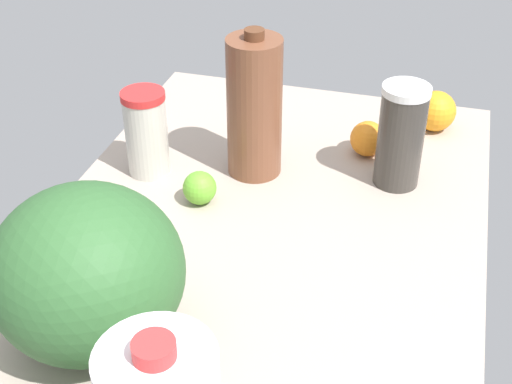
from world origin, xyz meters
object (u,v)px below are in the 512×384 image
orange_beside_bowl (435,111)px  chocolate_milk_jug (254,107)px  tumbler_cup (146,133)px  shaker_bottle (401,136)px  watermelon (87,272)px  orange_far_back (368,139)px  lime_loose (200,188)px

orange_beside_bowl → chocolate_milk_jug: bearing=-51.1°
tumbler_cup → shaker_bottle: (-9.21, 46.72, 1.51)cm
shaker_bottle → orange_beside_bowl: (-23.02, 5.45, -5.74)cm
watermelon → chocolate_milk_jug: (-49.36, 9.39, 1.58)cm
watermelon → orange_far_back: size_ratio=3.73×
watermelon → chocolate_milk_jug: bearing=169.2°
chocolate_milk_jug → shaker_bottle: bearing=96.8°
tumbler_cup → orange_far_back: (-17.93, 39.91, -4.97)cm
tumbler_cup → chocolate_milk_jug: size_ratio=0.59×
tumbler_cup → orange_far_back: bearing=114.2°
watermelon → lime_loose: bearing=175.5°
orange_beside_bowl → lime_loose: (39.61, -39.08, -1.22)cm
tumbler_cup → orange_far_back: size_ratio=2.38×
watermelon → shaker_bottle: 64.03cm
lime_loose → shaker_bottle: bearing=116.3°
tumbler_cup → shaker_bottle: size_ratio=0.85×
lime_loose → orange_far_back: 36.88cm
tumbler_cup → watermelon: bearing=13.3°
watermelon → shaker_bottle: bearing=145.3°
lime_loose → chocolate_milk_jug: bearing=153.9°
tumbler_cup → orange_far_back: 44.04cm
tumbler_cup → lime_loose: tumbler_cup is taller
chocolate_milk_jug → lime_loose: 18.25cm
chocolate_milk_jug → watermelon: bearing=-10.8°
watermelon → orange_beside_bowl: size_ratio=3.09×
lime_loose → orange_far_back: orange_far_back is taller
shaker_bottle → chocolate_milk_jug: 27.52cm
chocolate_milk_jug → orange_beside_bowl: bearing=128.9°
chocolate_milk_jug → orange_far_back: size_ratio=4.05×
orange_beside_bowl → tumbler_cup: bearing=-58.3°
chocolate_milk_jug → orange_beside_bowl: chocolate_milk_jug is taller
orange_beside_bowl → orange_far_back: 18.85cm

